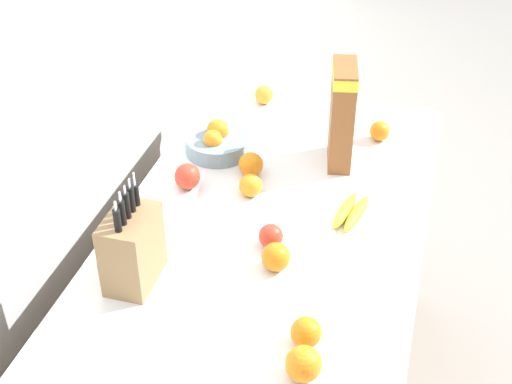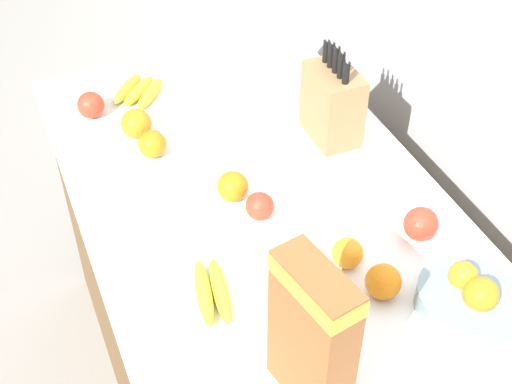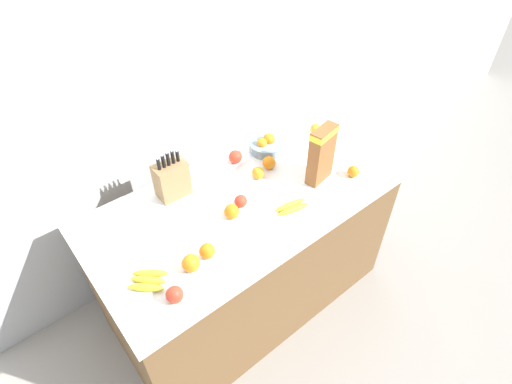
# 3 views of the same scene
# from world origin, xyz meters

# --- Properties ---
(ground_plane) EXTENTS (14.00, 14.00, 0.00)m
(ground_plane) POSITION_xyz_m (0.00, 0.00, 0.00)
(ground_plane) COLOR gray
(wall_back) EXTENTS (9.00, 0.06, 2.60)m
(wall_back) POSITION_xyz_m (0.00, 0.65, 1.30)
(wall_back) COLOR silver
(wall_back) RESTS_ON ground_plane
(counter) EXTENTS (1.71, 0.87, 0.90)m
(counter) POSITION_xyz_m (0.00, 0.00, 0.45)
(counter) COLOR brown
(counter) RESTS_ON ground_plane
(knife_block) EXTENTS (0.17, 0.11, 0.30)m
(knife_block) POSITION_xyz_m (-0.27, 0.28, 1.00)
(knife_block) COLOR #937047
(knife_block) RESTS_ON counter
(cereal_box) EXTENTS (0.18, 0.11, 0.34)m
(cereal_box) POSITION_xyz_m (0.43, -0.13, 1.08)
(cereal_box) COLOR brown
(cereal_box) RESTS_ON counter
(fruit_bowl) EXTENTS (0.21, 0.21, 0.11)m
(fruit_bowl) POSITION_xyz_m (0.38, 0.27, 0.93)
(fruit_bowl) COLOR gray
(fruit_bowl) RESTS_ON counter
(banana_bunch_left) EXTENTS (0.20, 0.19, 0.04)m
(banana_bunch_left) POSITION_xyz_m (-0.66, -0.16, 0.92)
(banana_bunch_left) COLOR yellow
(banana_bunch_left) RESTS_ON counter
(banana_bunch_right) EXTENTS (0.20, 0.10, 0.03)m
(banana_bunch_right) POSITION_xyz_m (0.14, -0.22, 0.92)
(banana_bunch_right) COLOR yellow
(banana_bunch_right) RESTS_ON counter
(apple_rightmost) EXTENTS (0.08, 0.08, 0.08)m
(apple_rightmost) POSITION_xyz_m (0.16, 0.29, 0.94)
(apple_rightmost) COLOR red
(apple_rightmost) RESTS_ON counter
(apple_leftmost) EXTENTS (0.07, 0.07, 0.07)m
(apple_leftmost) POSITION_xyz_m (-0.05, -0.03, 0.93)
(apple_leftmost) COLOR red
(apple_leftmost) RESTS_ON counter
(apple_rear) EXTENTS (0.08, 0.08, 0.08)m
(apple_rear) POSITION_xyz_m (-0.61, -0.31, 0.94)
(apple_rear) COLOR red
(apple_rear) RESTS_ON counter
(orange_front_center) EXTENTS (0.07, 0.07, 0.07)m
(orange_front_center) POSITION_xyz_m (0.17, 0.09, 0.93)
(orange_front_center) COLOR orange
(orange_front_center) RESTS_ON counter
(orange_near_bowl) EXTENTS (0.08, 0.08, 0.08)m
(orange_near_bowl) POSITION_xyz_m (-0.13, -0.06, 0.94)
(orange_near_bowl) COLOR orange
(orange_near_bowl) RESTS_ON counter
(orange_back_center) EXTENTS (0.08, 0.08, 0.08)m
(orange_back_center) POSITION_xyz_m (0.28, 0.12, 0.94)
(orange_back_center) COLOR orange
(orange_back_center) RESTS_ON counter
(orange_front_left) EXTENTS (0.07, 0.07, 0.07)m
(orange_front_left) POSITION_xyz_m (0.75, 0.21, 0.93)
(orange_front_left) COLOR orange
(orange_front_left) RESTS_ON counter
(orange_front_right) EXTENTS (0.07, 0.07, 0.07)m
(orange_front_right) POSITION_xyz_m (-0.37, -0.20, 0.94)
(orange_front_right) COLOR orange
(orange_front_right) RESTS_ON counter
(orange_mid_right) EXTENTS (0.07, 0.07, 0.07)m
(orange_mid_right) POSITION_xyz_m (0.60, -0.24, 0.93)
(orange_mid_right) COLOR orange
(orange_mid_right) RESTS_ON counter
(orange_mid_left) EXTENTS (0.08, 0.08, 0.08)m
(orange_mid_left) POSITION_xyz_m (-0.47, -0.21, 0.94)
(orange_mid_left) COLOR orange
(orange_mid_left) RESTS_ON counter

